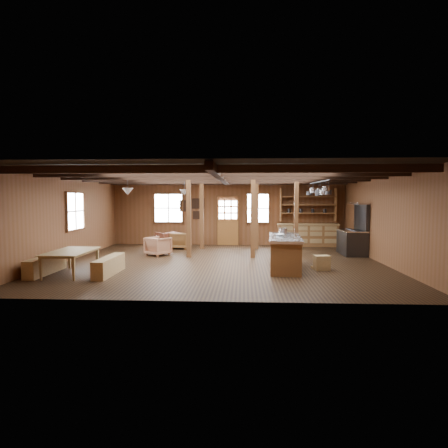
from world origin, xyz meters
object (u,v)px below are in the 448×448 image
Objects in this scene: kitchen_island at (285,252)px; armchair_b at (181,240)px; armchair_a at (167,240)px; dining_table at (73,262)px; armchair_c at (158,246)px; commercial_range at (353,238)px.

armchair_b is (-3.72, 4.06, -0.15)m from kitchen_island.
kitchen_island is 5.95m from armchair_a.
dining_table is 2.38× the size of armchair_a.
kitchen_island reaches higher than dining_table.
kitchen_island is 4.79m from armchair_c.
dining_table is at bearing -155.19° from commercial_range.
commercial_range is at bearing 177.09° from armchair_b.
armchair_c is at bearing 82.06° from armchair_b.
dining_table is 2.44× the size of armchair_c.
armchair_a is 1.03× the size of armchair_b.
dining_table is at bearing -164.92° from kitchen_island.
armchair_c reaches higher than dining_table.
armchair_b is at bearing 169.51° from commercial_range.
armchair_c is at bearing -175.10° from commercial_range.
armchair_a is 0.56m from armchair_b.
dining_table is at bearing 33.21° from armchair_a.
armchair_b is at bearing 136.83° from kitchen_island.
kitchen_island is at bearing 140.10° from armchair_b.
kitchen_island is 5.51m from armchair_b.
dining_table is at bearing 75.86° from armchair_b.
armchair_c is (-7.00, -0.60, -0.28)m from commercial_range.
armchair_a is at bearing 140.33° from kitchen_island.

